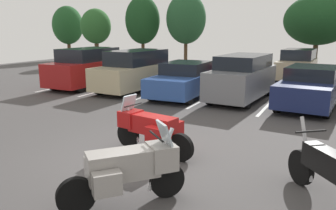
{
  "coord_description": "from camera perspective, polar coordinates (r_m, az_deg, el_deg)",
  "views": [
    {
      "loc": [
        4.1,
        -6.4,
        2.92
      ],
      "look_at": [
        0.12,
        1.58,
        0.93
      ],
      "focal_mm": 36.12,
      "sensor_mm": 36.0,
      "label": 1
    }
  ],
  "objects": [
    {
      "name": "car_blue",
      "position": [
        15.15,
        2.88,
        4.29
      ],
      "size": [
        2.02,
        4.6,
        1.51
      ],
      "color": "#2D519E",
      "rests_on": "ground"
    },
    {
      "name": "motorcycle_third",
      "position": [
        5.8,
        -6.63,
        -10.49
      ],
      "size": [
        1.57,
        1.74,
        1.39
      ],
      "color": "black",
      "rests_on": "ground"
    },
    {
      "name": "tree_far_right",
      "position": [
        27.93,
        3.06,
        14.34
      ],
      "size": [
        3.18,
        3.18,
        5.79
      ],
      "color": "#4C3823",
      "rests_on": "ground"
    },
    {
      "name": "car_champagne",
      "position": [
        16.56,
        -5.71,
        5.8
      ],
      "size": [
        2.1,
        4.66,
        1.95
      ],
      "color": "#C1B289",
      "rests_on": "ground"
    },
    {
      "name": "motorcycle_touring",
      "position": [
        8.11,
        -3.08,
        -3.75
      ],
      "size": [
        2.25,
        1.01,
        1.36
      ],
      "color": "black",
      "rests_on": "ground"
    },
    {
      "name": "car_far_tan",
      "position": [
        21.46,
        20.99,
        6.33
      ],
      "size": [
        1.97,
        4.41,
        1.8
      ],
      "color": "tan",
      "rests_on": "ground"
    },
    {
      "name": "car_navy",
      "position": [
        14.18,
        22.88,
        2.84
      ],
      "size": [
        2.25,
        4.77,
        1.53
      ],
      "color": "navy",
      "rests_on": "ground"
    },
    {
      "name": "car_red",
      "position": [
        18.22,
        -13.38,
        6.16
      ],
      "size": [
        1.98,
        4.76,
        1.99
      ],
      "color": "maroon",
      "rests_on": "ground"
    },
    {
      "name": "tree_left",
      "position": [
        29.28,
        -4.31,
        14.07
      ],
      "size": [
        2.9,
        2.9,
        5.67
      ],
      "color": "#4C3823",
      "rests_on": "ground"
    },
    {
      "name": "car_far_maroon",
      "position": [
        21.66,
        13.89,
        6.21
      ],
      "size": [
        2.12,
        4.39,
        1.34
      ],
      "color": "maroon",
      "rests_on": "ground"
    },
    {
      "name": "parking_stripes",
      "position": [
        14.88,
        6.7,
        1.19
      ],
      "size": [
        15.92,
        4.65,
        0.01
      ],
      "color": "silver",
      "rests_on": "ground"
    },
    {
      "name": "tree_far_left",
      "position": [
        26.29,
        24.0,
        12.97
      ],
      "size": [
        4.62,
        4.62,
        5.31
      ],
      "color": "#4C3823",
      "rests_on": "ground"
    },
    {
      "name": "motorcycle_second",
      "position": [
        6.44,
        25.35,
        -10.17
      ],
      "size": [
        1.47,
        1.79,
        1.34
      ],
      "color": "black",
      "rests_on": "ground"
    },
    {
      "name": "tree_center_left",
      "position": [
        30.71,
        -12.09,
        12.83
      ],
      "size": [
        2.62,
        2.62,
        4.71
      ],
      "color": "#4C3823",
      "rests_on": "ground"
    },
    {
      "name": "tree_right",
      "position": [
        35.47,
        -16.57,
        12.76
      ],
      "size": [
        2.97,
        2.97,
        5.19
      ],
      "color": "#4C3823",
      "rests_on": "ground"
    },
    {
      "name": "ground",
      "position": [
        8.17,
        -5.8,
        -8.83
      ],
      "size": [
        44.0,
        44.0,
        0.1
      ],
      "primitive_type": "cube",
      "color": "#423F3F"
    },
    {
      "name": "car_grey",
      "position": [
        14.67,
        12.41,
        4.57
      ],
      "size": [
        2.07,
        4.64,
        1.89
      ],
      "color": "slate",
      "rests_on": "ground"
    }
  ]
}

